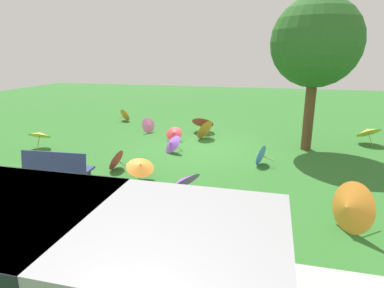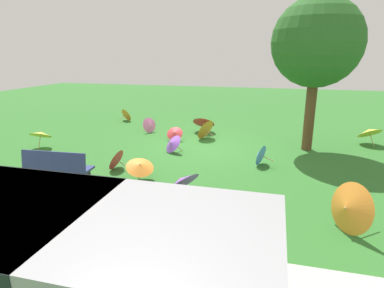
# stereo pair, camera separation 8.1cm
# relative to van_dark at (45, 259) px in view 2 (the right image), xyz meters

# --- Properties ---
(ground) EXTENTS (40.00, 40.00, 0.00)m
(ground) POSITION_rel_van_dark_xyz_m (-0.19, -7.70, -0.91)
(ground) COLOR #2D6B28
(van_dark) EXTENTS (4.61, 2.14, 1.53)m
(van_dark) POSITION_rel_van_dark_xyz_m (0.00, 0.00, 0.00)
(van_dark) COLOR #99999E
(van_dark) RESTS_ON ground
(park_bench) EXTENTS (1.62, 0.57, 0.90)m
(park_bench) POSITION_rel_van_dark_xyz_m (2.55, -3.59, -0.45)
(park_bench) COLOR navy
(park_bench) RESTS_ON ground
(shade_tree) EXTENTS (2.72, 2.72, 4.73)m
(shade_tree) POSITION_rel_van_dark_xyz_m (-3.38, -8.30, 2.43)
(shade_tree) COLOR brown
(shade_tree) RESTS_ON ground
(parasol_orange_0) EXTENTS (0.84, 0.93, 0.78)m
(parasol_orange_0) POSITION_rel_van_dark_xyz_m (0.19, -8.79, -0.52)
(parasol_orange_0) COLOR tan
(parasol_orange_0) RESTS_ON ground
(parasol_pink_0) EXTENTS (0.57, 0.64, 0.60)m
(parasol_pink_0) POSITION_rel_van_dark_xyz_m (2.47, -9.20, -0.61)
(parasol_pink_0) COLOR tan
(parasol_pink_0) RESTS_ON ground
(parasol_red_0) EXTENTS (0.92, 0.84, 0.74)m
(parasol_red_0) POSITION_rel_van_dark_xyz_m (0.41, -9.80, -0.47)
(parasol_red_0) COLOR tan
(parasol_red_0) RESTS_ON ground
(parasol_orange_1) EXTENTS (0.70, 0.68, 0.60)m
(parasol_orange_1) POSITION_rel_van_dark_xyz_m (4.37, -11.12, -0.61)
(parasol_orange_1) COLOR tan
(parasol_orange_1) RESTS_ON ground
(parasol_red_1) EXTENTS (0.55, 0.63, 0.59)m
(parasol_red_1) POSITION_rel_van_dark_xyz_m (1.81, -5.00, -0.62)
(parasol_red_1) COLOR tan
(parasol_red_1) RESTS_ON ground
(parasol_orange_2) EXTENTS (0.96, 0.95, 0.57)m
(parasol_orange_2) POSITION_rel_van_dark_xyz_m (0.84, -4.44, -0.53)
(parasol_orange_2) COLOR tan
(parasol_orange_2) RESTS_ON ground
(parasol_orange_3) EXTENTS (0.91, 0.95, 0.93)m
(parasol_orange_3) POSITION_rel_van_dark_xyz_m (-3.64, -3.08, -0.44)
(parasol_orange_3) COLOR tan
(parasol_orange_3) RESTS_ON ground
(parasol_purple_1) EXTENTS (0.79, 0.78, 0.60)m
(parasol_purple_1) POSITION_rel_van_dark_xyz_m (0.79, -6.84, -0.60)
(parasol_purple_1) COLOR tan
(parasol_purple_1) RESTS_ON ground
(parasol_purple_2) EXTENTS (0.97, 1.02, 0.74)m
(parasol_purple_2) POSITION_rel_van_dark_xyz_m (-0.46, -3.66, -0.49)
(parasol_purple_2) COLOR tan
(parasol_purple_2) RESTS_ON ground
(parasol_yellow_0) EXTENTS (0.77, 0.75, 0.70)m
(parasol_yellow_0) POSITION_rel_van_dark_xyz_m (5.13, -6.24, -0.42)
(parasol_yellow_0) COLOR tan
(parasol_yellow_0) RESTS_ON ground
(parasol_yellow_1) EXTENTS (1.07, 1.06, 0.75)m
(parasol_yellow_1) POSITION_rel_van_dark_xyz_m (-5.48, -9.45, -0.45)
(parasol_yellow_1) COLOR tan
(parasol_yellow_1) RESTS_ON ground
(parasol_blue_0) EXTENTS (0.65, 0.64, 0.60)m
(parasol_blue_0) POSITION_rel_van_dark_xyz_m (-1.95, -6.35, -0.61)
(parasol_blue_0) COLOR tan
(parasol_blue_0) RESTS_ON ground
(parasol_red_2) EXTENTS (0.60, 0.53, 0.52)m
(parasol_red_2) POSITION_rel_van_dark_xyz_m (1.13, -8.22, -0.62)
(parasol_red_2) COLOR tan
(parasol_red_2) RESTS_ON ground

